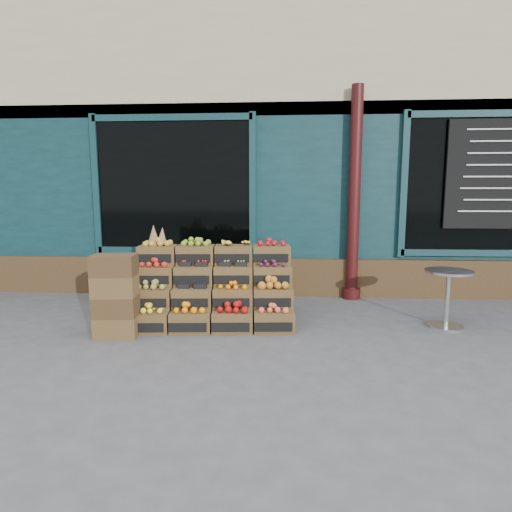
{
  "coord_description": "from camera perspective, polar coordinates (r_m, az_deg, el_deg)",
  "views": [
    {
      "loc": [
        0.15,
        -4.56,
        1.62
      ],
      "look_at": [
        -0.2,
        0.7,
        0.85
      ],
      "focal_mm": 30.0,
      "sensor_mm": 36.0,
      "label": 1
    }
  ],
  "objects": [
    {
      "name": "shop_facade",
      "position": [
        9.7,
        3.02,
        12.9
      ],
      "size": [
        12.0,
        6.24,
        4.8
      ],
      "color": "#0F2F34",
      "rests_on": "ground"
    },
    {
      "name": "shopkeeper",
      "position": [
        7.63,
        -11.46,
        3.11
      ],
      "size": [
        0.77,
        0.58,
        1.9
      ],
      "primitive_type": "imported",
      "rotation": [
        0.0,
        0.0,
        2.95
      ],
      "color": "#1A5E2D",
      "rests_on": "ground"
    },
    {
      "name": "crate_display",
      "position": [
        5.48,
        -5.68,
        -4.81
      ],
      "size": [
        2.03,
        1.11,
        1.23
      ],
      "rotation": [
        0.0,
        0.0,
        0.09
      ],
      "color": "brown",
      "rests_on": "ground"
    },
    {
      "name": "bistro_table",
      "position": [
        5.67,
        24.2,
        -4.41
      ],
      "size": [
        0.56,
        0.56,
        0.71
      ],
      "rotation": [
        0.0,
        0.0,
        0.39
      ],
      "color": "#BABDC1",
      "rests_on": "ground"
    },
    {
      "name": "spare_crates",
      "position": [
        5.11,
        -18.22,
        -5.08
      ],
      "size": [
        0.5,
        0.37,
        0.94
      ],
      "rotation": [
        0.0,
        0.0,
        0.1
      ],
      "color": "brown",
      "rests_on": "ground"
    },
    {
      "name": "ground",
      "position": [
        4.84,
        1.84,
        -11.25
      ],
      "size": [
        60.0,
        60.0,
        0.0
      ],
      "primitive_type": "plane",
      "color": "#4B4B4E",
      "rests_on": "ground"
    }
  ]
}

